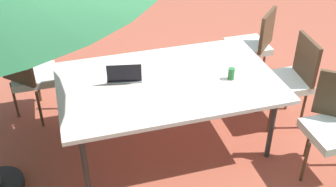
% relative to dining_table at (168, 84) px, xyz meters
% --- Properties ---
extents(ground_plane, '(10.00, 10.00, 0.02)m').
position_rel_dining_table_xyz_m(ground_plane, '(0.00, 0.00, -0.72)').
color(ground_plane, '#9E4C38').
extents(dining_table, '(2.07, 1.29, 0.75)m').
position_rel_dining_table_xyz_m(dining_table, '(0.00, 0.00, 0.00)').
color(dining_table, silver).
rests_on(dining_table, ground_plane).
extents(chair_northwest, '(0.58, 0.58, 0.98)m').
position_rel_dining_table_xyz_m(chair_northwest, '(-1.33, 0.80, -0.15)').
color(chair_northwest, silver).
rests_on(chair_northwest, ground_plane).
extents(chair_west, '(0.48, 0.47, 0.98)m').
position_rel_dining_table_xyz_m(chair_west, '(-1.34, -0.01, -0.15)').
color(chair_west, silver).
rests_on(chair_west, ground_plane).
extents(chair_southwest, '(0.59, 0.59, 0.98)m').
position_rel_dining_table_xyz_m(chair_southwest, '(-1.32, -0.84, -0.15)').
color(chair_southwest, silver).
rests_on(chair_southwest, ground_plane).
extents(chair_southeast, '(0.59, 0.59, 0.98)m').
position_rel_dining_table_xyz_m(chair_southeast, '(1.30, -0.84, -0.15)').
color(chair_southeast, silver).
rests_on(chair_southeast, ground_plane).
extents(laptop, '(0.36, 0.30, 0.21)m').
position_rel_dining_table_xyz_m(laptop, '(0.39, -0.12, 0.09)').
color(laptop, gray).
rests_on(laptop, dining_table).
extents(cup, '(0.06, 0.06, 0.11)m').
position_rel_dining_table_xyz_m(cup, '(-0.58, 0.14, 0.10)').
color(cup, '#286B33').
rests_on(cup, dining_table).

